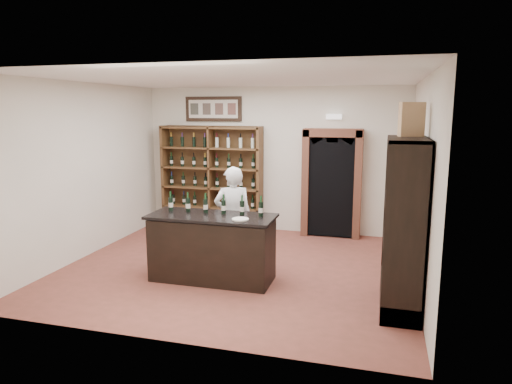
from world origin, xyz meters
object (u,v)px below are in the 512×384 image
(tasting_counter, at_px, (212,248))
(counter_bottle_0, at_px, (171,204))
(shopkeeper, at_px, (233,217))
(wine_crate, at_px, (412,119))
(wine_shelf, at_px, (212,177))
(side_cabinet, at_px, (405,252))

(tasting_counter, relative_size, counter_bottle_0, 6.27)
(counter_bottle_0, relative_size, shopkeeper, 0.18)
(tasting_counter, distance_m, wine_crate, 3.34)
(wine_crate, bearing_deg, counter_bottle_0, 159.17)
(wine_shelf, height_order, tasting_counter, wine_shelf)
(side_cabinet, xyz_separation_m, shopkeeper, (-2.60, 0.93, 0.07))
(counter_bottle_0, bearing_deg, tasting_counter, -10.24)
(shopkeeper, height_order, wine_crate, wine_crate)
(counter_bottle_0, height_order, wine_crate, wine_crate)
(wine_crate, bearing_deg, shopkeeper, 147.63)
(wine_shelf, bearing_deg, wine_crate, -37.73)
(wine_shelf, relative_size, counter_bottle_0, 7.33)
(tasting_counter, height_order, counter_bottle_0, counter_bottle_0)
(side_cabinet, distance_m, shopkeeper, 2.76)
(wine_shelf, height_order, shopkeeper, wine_shelf)
(shopkeeper, bearing_deg, tasting_counter, 58.33)
(shopkeeper, bearing_deg, counter_bottle_0, 10.12)
(shopkeeper, xyz_separation_m, wine_crate, (2.60, -0.66, 1.59))
(tasting_counter, distance_m, shopkeeper, 0.72)
(tasting_counter, xyz_separation_m, counter_bottle_0, (-0.72, 0.13, 0.61))
(wine_shelf, distance_m, counter_bottle_0, 2.83)
(side_cabinet, height_order, wine_crate, wine_crate)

